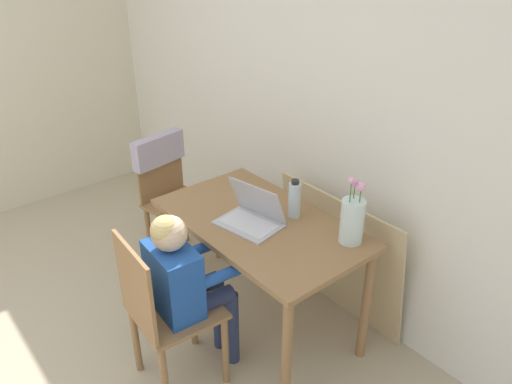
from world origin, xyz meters
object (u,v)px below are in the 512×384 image
(water_bottle, at_px, (295,199))
(person_seated, at_px, (185,278))
(chair_spare, at_px, (168,179))
(flower_vase, at_px, (352,219))
(chair_occupied, at_px, (164,313))
(laptop, at_px, (252,214))

(water_bottle, bearing_deg, person_seated, -94.04)
(person_seated, bearing_deg, chair_spare, -22.37)
(chair_spare, height_order, flower_vase, flower_vase)
(chair_occupied, relative_size, laptop, 2.45)
(chair_spare, bearing_deg, flower_vase, -91.88)
(flower_vase, bearing_deg, water_bottle, -172.25)
(person_seated, relative_size, laptop, 2.72)
(chair_occupied, bearing_deg, chair_spare, -27.94)
(laptop, bearing_deg, chair_occupied, -97.38)
(laptop, bearing_deg, chair_spare, 166.63)
(person_seated, bearing_deg, flower_vase, -115.08)
(chair_spare, relative_size, water_bottle, 4.14)
(laptop, relative_size, water_bottle, 1.67)
(chair_spare, xyz_separation_m, person_seated, (1.02, -0.51, 0.01))
(chair_occupied, relative_size, person_seated, 0.90)
(chair_spare, xyz_separation_m, water_bottle, (1.07, 0.17, 0.23))
(flower_vase, bearing_deg, person_seated, -119.18)
(person_seated, relative_size, flower_vase, 2.74)
(chair_spare, distance_m, water_bottle, 1.10)
(flower_vase, bearing_deg, chair_occupied, -115.98)
(water_bottle, bearing_deg, chair_spare, -170.90)
(chair_occupied, height_order, person_seated, person_seated)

